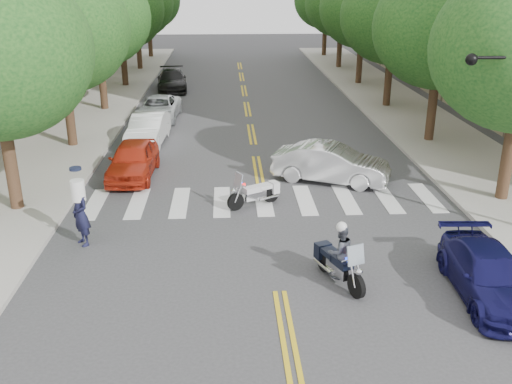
{
  "coord_description": "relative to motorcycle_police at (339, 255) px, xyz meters",
  "views": [
    {
      "loc": [
        -1.33,
        -13.14,
        7.89
      ],
      "look_at": [
        -0.41,
        4.05,
        1.3
      ],
      "focal_mm": 40.0,
      "sensor_mm": 36.0,
      "label": 1
    }
  ],
  "objects": [
    {
      "name": "sidewalk_left",
      "position": [
        -11.14,
        21.56,
        -0.73
      ],
      "size": [
        5.0,
        60.0,
        0.15
      ],
      "primitive_type": "cube",
      "color": "#9E9991",
      "rests_on": "ground"
    },
    {
      "name": "tree_l_2",
      "position": [
        -10.44,
        21.56,
        4.75
      ],
      "size": [
        6.4,
        6.4,
        8.45
      ],
      "color": "#382316",
      "rests_on": "ground"
    },
    {
      "name": "tree_r_3",
      "position": [
        7.16,
        29.56,
        4.75
      ],
      "size": [
        6.4,
        6.4,
        8.45
      ],
      "color": "#382316",
      "rests_on": "ground"
    },
    {
      "name": "tree_r_2",
      "position": [
        7.16,
        21.56,
        4.75
      ],
      "size": [
        6.4,
        6.4,
        8.45
      ],
      "color": "#382316",
      "rests_on": "ground"
    },
    {
      "name": "tree_l_3",
      "position": [
        -10.44,
        29.56,
        4.75
      ],
      "size": [
        6.4,
        6.4,
        8.45
      ],
      "color": "#382316",
      "rests_on": "ground"
    },
    {
      "name": "tree_r_1",
      "position": [
        7.16,
        13.56,
        4.75
      ],
      "size": [
        6.4,
        6.4,
        8.45
      ],
      "color": "#382316",
      "rests_on": "ground"
    },
    {
      "name": "motorcycle_parked",
      "position": [
        -1.87,
        5.69,
        -0.33
      ],
      "size": [
        1.96,
        1.24,
        1.37
      ],
      "rotation": [
        0.0,
        0.0,
        2.07
      ],
      "color": "black",
      "rests_on": "ground"
    },
    {
      "name": "parked_car_a",
      "position": [
        -6.84,
        9.06,
        -0.06
      ],
      "size": [
        1.92,
        4.43,
        1.49
      ],
      "primitive_type": "imported",
      "rotation": [
        0.0,
        0.0,
        -0.04
      ],
      "color": "#B62913",
      "rests_on": "ground"
    },
    {
      "name": "tree_r_4",
      "position": [
        7.16,
        37.56,
        4.75
      ],
      "size": [
        6.4,
        6.4,
        8.45
      ],
      "color": "#382316",
      "rests_on": "ground"
    },
    {
      "name": "tree_l_4",
      "position": [
        -10.44,
        37.56,
        4.75
      ],
      "size": [
        6.4,
        6.4,
        8.45
      ],
      "color": "#382316",
      "rests_on": "ground"
    },
    {
      "name": "parked_car_b",
      "position": [
        -6.84,
        14.06,
        -0.07
      ],
      "size": [
        1.87,
        4.58,
        1.48
      ],
      "primitive_type": "imported",
      "rotation": [
        0.0,
        0.0,
        -0.07
      ],
      "color": "white",
      "rests_on": "ground"
    },
    {
      "name": "tree_l_5",
      "position": [
        -10.44,
        45.56,
        4.75
      ],
      "size": [
        6.4,
        6.4,
        8.45
      ],
      "color": "#382316",
      "rests_on": "ground"
    },
    {
      "name": "tree_l_1",
      "position": [
        -10.44,
        13.56,
        4.75
      ],
      "size": [
        6.4,
        6.4,
        8.45
      ],
      "color": "#382316",
      "rests_on": "ground"
    },
    {
      "name": "parked_car_c",
      "position": [
        -6.84,
        19.06,
        -0.15
      ],
      "size": [
        2.45,
        4.87,
        1.32
      ],
      "primitive_type": "imported",
      "rotation": [
        0.0,
        0.0,
        -0.05
      ],
      "color": "#B5B9BD",
      "rests_on": "ground"
    },
    {
      "name": "motorcycle_police",
      "position": [
        0.0,
        0.0,
        0.0
      ],
      "size": [
        1.09,
        2.14,
        1.81
      ],
      "rotation": [
        0.0,
        0.0,
        3.52
      ],
      "color": "black",
      "rests_on": "ground"
    },
    {
      "name": "sidewalk_right",
      "position": [
        7.86,
        21.56,
        -0.73
      ],
      "size": [
        5.0,
        60.0,
        0.15
      ],
      "primitive_type": "cube",
      "color": "#9E9991",
      "rests_on": "ground"
    },
    {
      "name": "sedan_blue",
      "position": [
        3.75,
        -0.94,
        -0.18
      ],
      "size": [
        1.95,
        4.38,
        1.25
      ],
      "primitive_type": "imported",
      "rotation": [
        0.0,
        0.0,
        -0.05
      ],
      "color": "#121148",
      "rests_on": "ground"
    },
    {
      "name": "convertible",
      "position": [
        1.21,
        8.06,
        -0.04
      ],
      "size": [
        4.92,
        3.33,
        1.53
      ],
      "primitive_type": "imported",
      "rotation": [
        0.0,
        0.0,
        1.16
      ],
      "color": "silver",
      "rests_on": "ground"
    },
    {
      "name": "parked_car_e",
      "position": [
        -6.84,
        29.08,
        -0.14
      ],
      "size": [
        1.6,
        3.9,
        1.33
      ],
      "primitive_type": "imported",
      "rotation": [
        0.0,
        0.0,
        0.01
      ],
      "color": "gray",
      "rests_on": "ground"
    },
    {
      "name": "ground",
      "position": [
        -1.64,
        -0.44,
        -0.81
      ],
      "size": [
        140.0,
        140.0,
        0.0
      ],
      "primitive_type": "plane",
      "color": "#38383A",
      "rests_on": "ground"
    },
    {
      "name": "parked_car_d",
      "position": [
        -6.84,
        28.06,
        -0.08
      ],
      "size": [
        2.49,
        5.19,
        1.46
      ],
      "primitive_type": "imported",
      "rotation": [
        0.0,
        0.0,
        0.09
      ],
      "color": "black",
      "rests_on": "ground"
    },
    {
      "name": "officer_standing",
      "position": [
        -7.48,
        2.74,
        0.21
      ],
      "size": [
        0.84,
        0.89,
        2.04
      ],
      "primitive_type": "imported",
      "rotation": [
        0.0,
        0.0,
        -0.92
      ],
      "color": "#161732",
      "rests_on": "ground"
    }
  ]
}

